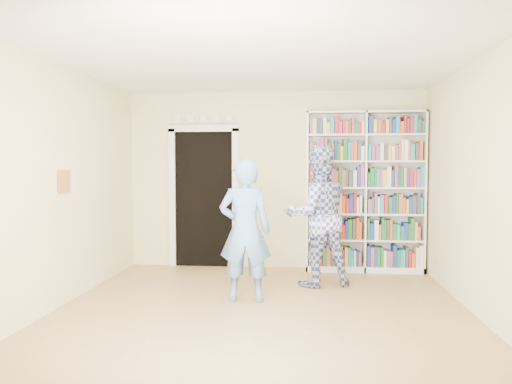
{
  "coord_description": "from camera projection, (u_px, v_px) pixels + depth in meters",
  "views": [
    {
      "loc": [
        0.46,
        -5.16,
        1.57
      ],
      "look_at": [
        -0.13,
        0.9,
        1.25
      ],
      "focal_mm": 35.0,
      "sensor_mm": 36.0,
      "label": 1
    }
  ],
  "objects": [
    {
      "name": "wall_art",
      "position": [
        64.0,
        181.0,
        5.59
      ],
      "size": [
        0.03,
        0.25,
        0.25
      ],
      "primitive_type": "cube",
      "color": "brown",
      "rests_on": "wall_left"
    },
    {
      "name": "bookshelf",
      "position": [
        365.0,
        191.0,
        7.39
      ],
      "size": [
        1.72,
        0.32,
        2.37
      ],
      "rotation": [
        0.0,
        0.0,
        0.37
      ],
      "color": "white",
      "rests_on": "floor"
    },
    {
      "name": "wall_right",
      "position": [
        485.0,
        188.0,
        4.96
      ],
      "size": [
        0.0,
        5.0,
        5.0
      ],
      "primitive_type": "plane",
      "rotation": [
        1.57,
        0.0,
        -1.57
      ],
      "color": "beige",
      "rests_on": "floor"
    },
    {
      "name": "man_plaid",
      "position": [
        318.0,
        216.0,
        6.53
      ],
      "size": [
        1.06,
        0.93,
        1.83
      ],
      "primitive_type": "imported",
      "rotation": [
        0.0,
        0.0,
        3.45
      ],
      "color": "#2F3D92",
      "rests_on": "floor"
    },
    {
      "name": "wall_back",
      "position": [
        274.0,
        180.0,
        7.67
      ],
      "size": [
        4.5,
        0.0,
        4.5
      ],
      "primitive_type": "plane",
      "rotation": [
        1.57,
        0.0,
        0.0
      ],
      "color": "beige",
      "rests_on": "floor"
    },
    {
      "name": "wall_left",
      "position": [
        53.0,
        186.0,
        5.4
      ],
      "size": [
        0.0,
        5.0,
        5.0
      ],
      "primitive_type": "plane",
      "rotation": [
        1.57,
        0.0,
        1.57
      ],
      "color": "beige",
      "rests_on": "floor"
    },
    {
      "name": "doorway",
      "position": [
        204.0,
        191.0,
        7.76
      ],
      "size": [
        1.1,
        0.08,
        2.43
      ],
      "color": "black",
      "rests_on": "floor"
    },
    {
      "name": "floor",
      "position": [
        260.0,
        315.0,
        5.25
      ],
      "size": [
        5.0,
        5.0,
        0.0
      ],
      "primitive_type": "plane",
      "color": "#957148",
      "rests_on": "ground"
    },
    {
      "name": "ceiling",
      "position": [
        260.0,
        56.0,
        5.11
      ],
      "size": [
        5.0,
        5.0,
        0.0
      ],
      "primitive_type": "plane",
      "rotation": [
        3.14,
        0.0,
        0.0
      ],
      "color": "white",
      "rests_on": "wall_back"
    },
    {
      "name": "man_blue",
      "position": [
        245.0,
        231.0,
        5.76
      ],
      "size": [
        0.62,
        0.42,
        1.65
      ],
      "primitive_type": "imported",
      "rotation": [
        0.0,
        0.0,
        3.19
      ],
      "color": "#5C87CD",
      "rests_on": "floor"
    },
    {
      "name": "paper_sheet",
      "position": [
        326.0,
        214.0,
        6.35
      ],
      "size": [
        0.2,
        0.02,
        0.28
      ],
      "primitive_type": "cube",
      "rotation": [
        0.0,
        0.0,
        0.04
      ],
      "color": "white",
      "rests_on": "man_plaid"
    }
  ]
}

